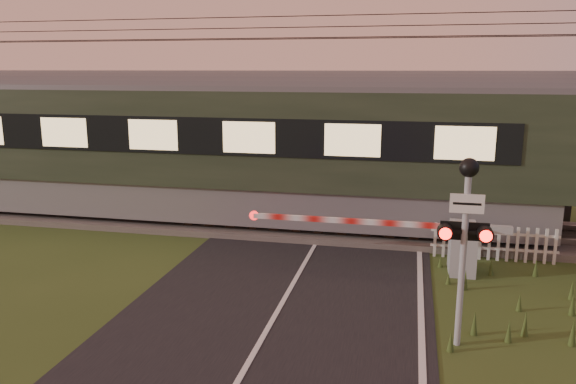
# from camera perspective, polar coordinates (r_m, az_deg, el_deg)

# --- Properties ---
(ground) EXTENTS (160.00, 160.00, 0.00)m
(ground) POSITION_cam_1_polar(r_m,az_deg,el_deg) (10.83, -1.68, -13.13)
(ground) COLOR #30451A
(ground) RESTS_ON ground
(road) EXTENTS (6.00, 140.00, 0.03)m
(road) POSITION_cam_1_polar(r_m,az_deg,el_deg) (10.62, -1.90, -13.62)
(road) COLOR black
(road) RESTS_ON ground
(track_bed) EXTENTS (140.00, 3.40, 0.39)m
(track_bed) POSITION_cam_1_polar(r_m,az_deg,el_deg) (16.80, 3.74, -3.51)
(track_bed) COLOR #47423D
(track_bed) RESTS_ON ground
(overhead_wires) EXTENTS (120.00, 0.62, 0.62)m
(overhead_wires) POSITION_cam_1_polar(r_m,az_deg,el_deg) (16.18, 4.04, 16.14)
(overhead_wires) COLOR black
(overhead_wires) RESTS_ON ground
(boom_gate) EXTENTS (6.21, 0.91, 1.20)m
(boom_gate) POSITION_cam_1_polar(r_m,az_deg,el_deg) (13.69, 16.34, -5.17)
(boom_gate) COLOR gray
(boom_gate) RESTS_ON ground
(crossing_signal) EXTENTS (0.83, 0.35, 3.27)m
(crossing_signal) POSITION_cam_1_polar(r_m,az_deg,el_deg) (9.69, 17.59, -2.66)
(crossing_signal) COLOR gray
(crossing_signal) RESTS_ON ground
(picket_fence) EXTENTS (3.04, 0.07, 0.89)m
(picket_fence) POSITION_cam_1_polar(r_m,az_deg,el_deg) (14.84, 20.19, -4.88)
(picket_fence) COLOR silver
(picket_fence) RESTS_ON ground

